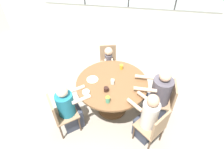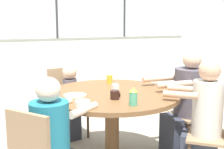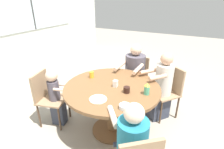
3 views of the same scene
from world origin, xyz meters
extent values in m
plane|color=gray|center=(0.00, 0.00, 0.00)|extent=(16.00, 16.00, 0.00)
cube|color=#333333|center=(1.30, 2.84, 1.74)|extent=(0.04, 0.01, 1.25)
cylinder|color=brown|center=(0.00, 0.00, 0.74)|extent=(1.32, 1.32, 0.04)
cylinder|color=brown|center=(0.00, 0.00, 0.36)|extent=(0.14, 0.14, 0.72)
cylinder|color=brown|center=(0.00, 0.00, 0.01)|extent=(0.60, 0.60, 0.03)
cube|color=#937556|center=(0.73, -0.59, 0.43)|extent=(0.56, 0.56, 0.03)
cube|color=#937556|center=(0.87, -0.71, 0.65)|extent=(0.27, 0.32, 0.42)
cylinder|color=#4C3828|center=(0.49, -0.62, 0.21)|extent=(0.03, 0.03, 0.41)
cylinder|color=#4C3828|center=(0.70, -0.35, 0.21)|extent=(0.03, 0.03, 0.41)
cylinder|color=#4C3828|center=(0.75, -0.83, 0.21)|extent=(0.03, 0.03, 0.41)
cylinder|color=#4C3828|center=(0.97, -0.57, 0.21)|extent=(0.03, 0.03, 0.41)
cube|color=#937556|center=(0.94, -0.01, 0.43)|extent=(0.40, 0.40, 0.03)
cube|color=#937556|center=(1.12, -0.01, 0.65)|extent=(0.04, 0.38, 0.42)
cylinder|color=#4C3828|center=(0.77, -0.18, 0.21)|extent=(0.03, 0.03, 0.41)
cylinder|color=#4C3828|center=(0.77, 0.16, 0.21)|extent=(0.03, 0.03, 0.41)
cylinder|color=#4C3828|center=(1.11, -0.18, 0.21)|extent=(0.03, 0.03, 0.41)
cylinder|color=#4C3828|center=(1.11, 0.16, 0.21)|extent=(0.03, 0.03, 0.41)
cube|color=#937556|center=(-0.24, 0.91, 0.43)|extent=(0.49, 0.49, 0.03)
cube|color=#937556|center=(-0.28, 1.08, 0.65)|extent=(0.38, 0.13, 0.42)
cylinder|color=#4C3828|center=(-0.03, 0.79, 0.21)|extent=(0.03, 0.03, 0.41)
cylinder|color=#4C3828|center=(-0.36, 0.70, 0.21)|extent=(0.03, 0.03, 0.41)
cylinder|color=#4C3828|center=(-0.11, 1.12, 0.21)|extent=(0.03, 0.03, 0.41)
cylinder|color=#4C3828|center=(-0.44, 1.03, 0.21)|extent=(0.03, 0.03, 0.41)
cube|color=#333847|center=(0.66, -0.53, 0.22)|extent=(0.40, 0.39, 0.44)
cylinder|color=beige|center=(0.70, -0.57, 0.69)|extent=(0.27, 0.27, 0.50)
sphere|color=tan|center=(0.70, -0.57, 1.03)|extent=(0.19, 0.19, 0.19)
cylinder|color=tan|center=(0.44, -0.52, 0.82)|extent=(0.27, 0.23, 0.06)
cylinder|color=tan|center=(0.60, -0.33, 0.82)|extent=(0.27, 0.23, 0.06)
cylinder|color=#1E7089|center=(-0.70, -0.57, 0.66)|extent=(0.29, 0.29, 0.44)
sphere|color=beige|center=(-0.70, -0.57, 0.97)|extent=(0.19, 0.19, 0.19)
cylinder|color=beige|center=(-0.59, -0.31, 0.77)|extent=(0.29, 0.25, 0.06)
cylinder|color=beige|center=(-0.42, -0.51, 0.77)|extent=(0.29, 0.25, 0.06)
cube|color=#333847|center=(0.83, -0.01, 0.22)|extent=(0.43, 0.32, 0.44)
cylinder|color=#4C4751|center=(0.90, -0.01, 0.69)|extent=(0.35, 0.35, 0.51)
sphere|color=#DBB293|center=(0.90, -0.01, 1.05)|extent=(0.20, 0.20, 0.20)
cylinder|color=#DBB293|center=(0.60, -0.17, 0.83)|extent=(0.39, 0.06, 0.06)
cylinder|color=#DBB293|center=(0.60, 0.15, 0.83)|extent=(0.39, 0.06, 0.06)
cube|color=#333847|center=(-0.22, 0.84, 0.22)|extent=(0.20, 0.23, 0.44)
cylinder|color=#4C4751|center=(-0.23, 0.87, 0.59)|extent=(0.17, 0.17, 0.31)
sphere|color=#DBB293|center=(-0.23, 0.87, 0.84)|extent=(0.18, 0.18, 0.18)
cylinder|color=#DBB293|center=(-0.12, 0.75, 0.66)|extent=(0.09, 0.19, 0.04)
cylinder|color=#DBB293|center=(-0.26, 0.71, 0.66)|extent=(0.09, 0.19, 0.04)
cylinder|color=black|center=(-0.06, -0.24, 0.80)|extent=(0.08, 0.08, 0.08)
torus|color=black|center=(-0.02, -0.24, 0.80)|extent=(0.01, 0.06, 0.06)
cylinder|color=#4CA57F|center=(0.01, -0.48, 0.82)|extent=(0.07, 0.07, 0.12)
cone|color=gold|center=(0.01, -0.48, 0.89)|extent=(0.07, 0.07, 0.04)
cylinder|color=gold|center=(0.12, 0.40, 0.81)|extent=(0.07, 0.07, 0.10)
cube|color=silver|center=(0.02, -0.04, 0.81)|extent=(0.06, 0.06, 0.09)
cylinder|color=silver|center=(-0.39, -0.35, 0.78)|extent=(0.13, 0.13, 0.05)
cylinder|color=beige|center=(-0.37, 0.00, 0.76)|extent=(0.21, 0.21, 0.01)
camera|label=1|loc=(0.39, -2.29, 2.96)|focal=28.00mm
camera|label=2|loc=(-1.02, -2.78, 1.49)|focal=50.00mm
camera|label=3|loc=(-1.88, -0.95, 1.89)|focal=28.00mm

